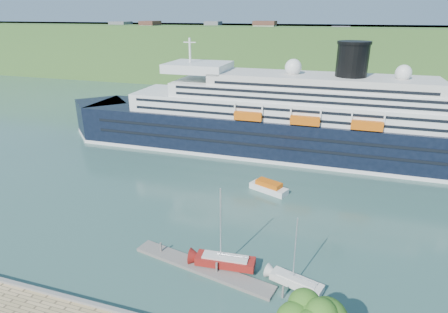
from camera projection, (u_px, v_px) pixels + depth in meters
far_hillside at (314, 55)px, 161.29m from camera, size 400.00×50.00×24.00m
cruise_ship at (291, 99)px, 79.21m from camera, size 108.34×17.01×24.29m
floating_pontoon at (202, 267)px, 45.72m from camera, size 18.92×6.02×0.42m
sailboat_red at (225, 232)px, 44.03m from camera, size 8.17×2.88×10.35m
sailboat_white_far at (299, 257)px, 41.02m from camera, size 6.92×3.69×8.61m
tender_launch at (269, 186)px, 65.30m from camera, size 7.22×4.71×1.89m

